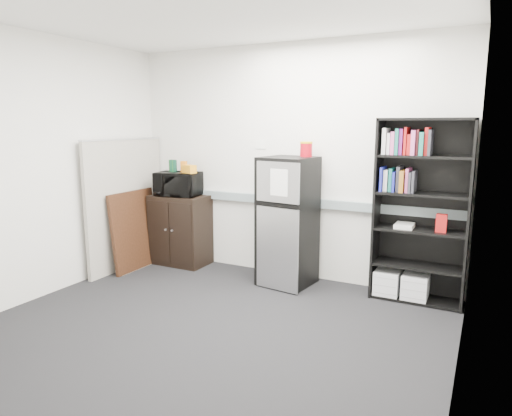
% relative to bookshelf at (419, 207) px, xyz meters
% --- Properties ---
extents(floor, '(4.00, 4.00, 0.00)m').
position_rel_bookshelf_xyz_m(floor, '(-1.51, -1.57, -0.97)').
color(floor, black).
rests_on(floor, ground).
extents(wall_back, '(4.00, 0.02, 2.70)m').
position_rel_bookshelf_xyz_m(wall_back, '(-1.51, 0.18, 0.38)').
color(wall_back, white).
rests_on(wall_back, floor).
extents(wall_right, '(0.02, 3.50, 2.70)m').
position_rel_bookshelf_xyz_m(wall_right, '(0.49, -1.57, 0.38)').
color(wall_right, white).
rests_on(wall_right, floor).
extents(wall_left, '(0.02, 3.50, 2.70)m').
position_rel_bookshelf_xyz_m(wall_left, '(-3.51, -1.57, 0.38)').
color(wall_left, white).
rests_on(wall_left, floor).
extents(ceiling, '(4.00, 3.50, 0.02)m').
position_rel_bookshelf_xyz_m(ceiling, '(-1.51, -1.57, 1.73)').
color(ceiling, white).
rests_on(ceiling, wall_back).
extents(electrical_raceway, '(3.92, 0.05, 0.10)m').
position_rel_bookshelf_xyz_m(electrical_raceway, '(-1.51, 0.15, -0.07)').
color(electrical_raceway, gray).
rests_on(electrical_raceway, wall_back).
extents(wall_note, '(0.14, 0.00, 0.10)m').
position_rel_bookshelf_xyz_m(wall_note, '(-1.86, 0.18, 0.58)').
color(wall_note, white).
rests_on(wall_note, wall_back).
extents(bookshelf, '(0.90, 0.34, 1.85)m').
position_rel_bookshelf_xyz_m(bookshelf, '(0.00, 0.00, 0.00)').
color(bookshelf, black).
rests_on(bookshelf, floor).
extents(cubicle_partition, '(0.06, 1.30, 1.62)m').
position_rel_bookshelf_xyz_m(cubicle_partition, '(-3.41, -0.49, -0.16)').
color(cubicle_partition, gray).
rests_on(cubicle_partition, floor).
extents(cabinet, '(0.72, 0.48, 0.90)m').
position_rel_bookshelf_xyz_m(cabinet, '(-2.90, -0.07, -0.52)').
color(cabinet, black).
rests_on(cabinet, floor).
extents(microwave, '(0.60, 0.46, 0.30)m').
position_rel_bookshelf_xyz_m(microwave, '(-2.90, -0.08, 0.07)').
color(microwave, black).
rests_on(microwave, cabinet).
extents(snack_box_a, '(0.08, 0.06, 0.15)m').
position_rel_bookshelf_xyz_m(snack_box_a, '(-3.01, -0.05, 0.30)').
color(snack_box_a, '#175223').
rests_on(snack_box_a, microwave).
extents(snack_box_b, '(0.08, 0.07, 0.15)m').
position_rel_bookshelf_xyz_m(snack_box_b, '(-2.99, -0.05, 0.30)').
color(snack_box_b, '#0D3B28').
rests_on(snack_box_b, microwave).
extents(snack_box_c, '(0.08, 0.06, 0.14)m').
position_rel_bookshelf_xyz_m(snack_box_c, '(-2.83, -0.05, 0.29)').
color(snack_box_c, orange).
rests_on(snack_box_c, microwave).
extents(snack_bag, '(0.20, 0.15, 0.10)m').
position_rel_bookshelf_xyz_m(snack_bag, '(-2.71, -0.10, 0.27)').
color(snack_bag, orange).
rests_on(snack_bag, microwave).
extents(refrigerator, '(0.61, 0.63, 1.44)m').
position_rel_bookshelf_xyz_m(refrigerator, '(-1.36, -0.15, -0.25)').
color(refrigerator, black).
rests_on(refrigerator, floor).
extents(coffee_can, '(0.14, 0.14, 0.18)m').
position_rel_bookshelf_xyz_m(coffee_can, '(-1.21, -0.02, 0.56)').
color(coffee_can, '#B00815').
rests_on(coffee_can, refrigerator).
extents(framed_poster, '(0.14, 0.76, 0.98)m').
position_rel_bookshelf_xyz_m(framed_poster, '(-3.28, -0.50, -0.48)').
color(framed_poster, black).
rests_on(framed_poster, floor).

